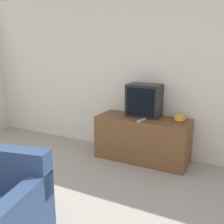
{
  "coord_description": "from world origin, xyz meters",
  "views": [
    {
      "loc": [
        1.61,
        -0.93,
        1.72
      ],
      "look_at": [
        -0.0,
        2.2,
        0.85
      ],
      "focal_mm": 42.0,
      "sensor_mm": 36.0,
      "label": 1
    }
  ],
  "objects_px": {
    "tv_stand": "(142,139)",
    "remote_on_stand": "(142,120)",
    "television": "(144,100)",
    "book_stack": "(180,119)"
  },
  "relations": [
    {
      "from": "tv_stand",
      "to": "television",
      "type": "distance_m",
      "value": 0.6
    },
    {
      "from": "tv_stand",
      "to": "remote_on_stand",
      "type": "relative_size",
      "value": 7.27
    },
    {
      "from": "tv_stand",
      "to": "book_stack",
      "type": "relative_size",
      "value": 7.51
    },
    {
      "from": "television",
      "to": "book_stack",
      "type": "relative_size",
      "value": 2.72
    },
    {
      "from": "remote_on_stand",
      "to": "book_stack",
      "type": "bearing_deg",
      "value": 25.5
    },
    {
      "from": "tv_stand",
      "to": "remote_on_stand",
      "type": "xyz_separation_m",
      "value": [
        0.04,
        -0.17,
        0.35
      ]
    },
    {
      "from": "television",
      "to": "tv_stand",
      "type": "bearing_deg",
      "value": -73.51
    },
    {
      "from": "television",
      "to": "remote_on_stand",
      "type": "bearing_deg",
      "value": -75.1
    },
    {
      "from": "tv_stand",
      "to": "television",
      "type": "xyz_separation_m",
      "value": [
        -0.03,
        0.11,
        0.59
      ]
    },
    {
      "from": "book_stack",
      "to": "remote_on_stand",
      "type": "distance_m",
      "value": 0.55
    }
  ]
}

